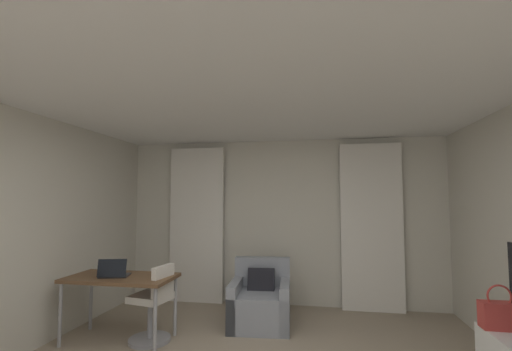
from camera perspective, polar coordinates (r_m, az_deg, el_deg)
name	(u,v)px	position (r m, az deg, el deg)	size (l,w,h in m)	color
wall_window	(281,221)	(5.57, 4.19, -7.59)	(5.12, 0.06, 2.60)	beige
ceiling	(240,71)	(2.75, -2.68, 16.96)	(5.12, 6.12, 0.06)	white
curtain_left_panel	(197,224)	(5.75, -9.83, -7.93)	(0.90, 0.06, 2.50)	silver
curtain_right_panel	(372,226)	(5.48, 18.65, -7.98)	(0.90, 0.06, 2.50)	silver
armchair	(261,303)	(4.83, 0.77, -20.38)	(0.82, 0.84, 0.83)	gray
desk	(121,282)	(4.53, -21.55, -16.12)	(1.25, 0.64, 0.74)	brown
desk_chair	(153,307)	(4.45, -16.72, -20.22)	(0.48, 0.48, 0.88)	gray
laptop	(114,273)	(4.48, -22.55, -14.75)	(0.37, 0.32, 0.22)	#2D2D33
handbag_primary	(500,314)	(3.72, 35.50, -18.30)	(0.30, 0.14, 0.37)	#B73833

